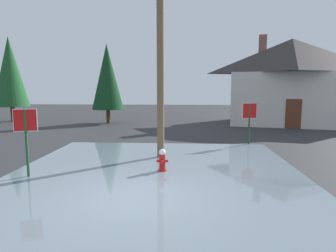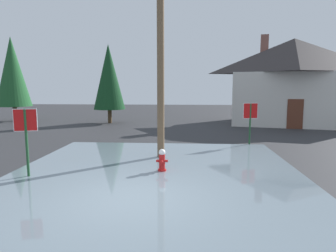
# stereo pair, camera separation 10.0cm
# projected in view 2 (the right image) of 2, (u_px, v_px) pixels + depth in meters

# --- Properties ---
(ground_plane) EXTENTS (80.00, 80.00, 0.10)m
(ground_plane) POSITION_uv_depth(u_px,v_px,m) (132.00, 201.00, 7.49)
(ground_plane) COLOR #2D2D30
(flood_puddle) EXTENTS (9.44, 9.97, 0.04)m
(flood_puddle) POSITION_uv_depth(u_px,v_px,m) (156.00, 172.00, 9.72)
(flood_puddle) COLOR slate
(flood_puddle) RESTS_ON ground
(lane_stop_bar) EXTENTS (3.86, 0.38, 0.01)m
(lane_stop_bar) POSITION_uv_depth(u_px,v_px,m) (77.00, 218.00, 6.38)
(lane_stop_bar) COLOR silver
(lane_stop_bar) RESTS_ON ground
(stop_sign_near) EXTENTS (0.67, 0.21, 2.15)m
(stop_sign_near) POSITION_uv_depth(u_px,v_px,m) (26.00, 129.00, 9.06)
(stop_sign_near) COLOR #1E4C28
(stop_sign_near) RESTS_ON ground
(fire_hydrant) EXTENTS (0.39, 0.33, 0.77)m
(fire_hydrant) POSITION_uv_depth(u_px,v_px,m) (162.00, 161.00, 9.80)
(fire_hydrant) COLOR red
(fire_hydrant) RESTS_ON ground
(utility_pole) EXTENTS (1.60, 0.28, 8.05)m
(utility_pole) POSITION_uv_depth(u_px,v_px,m) (161.00, 50.00, 11.29)
(utility_pole) COLOR brown
(utility_pole) RESTS_ON ground
(stop_sign_far) EXTENTS (0.73, 0.23, 2.05)m
(stop_sign_far) POSITION_uv_depth(u_px,v_px,m) (250.00, 115.00, 14.22)
(stop_sign_far) COLOR #1E4C28
(stop_sign_far) RESTS_ON ground
(house) EXTENTS (10.05, 7.59, 6.84)m
(house) POSITION_uv_depth(u_px,v_px,m) (292.00, 80.00, 22.07)
(house) COLOR beige
(house) RESTS_ON ground
(pine_tree_tall_left) EXTENTS (2.42, 2.42, 6.05)m
(pine_tree_tall_left) POSITION_uv_depth(u_px,v_px,m) (109.00, 77.00, 22.73)
(pine_tree_tall_left) COLOR #4C3823
(pine_tree_tall_left) RESTS_ON ground
(pine_tree_mid_left) EXTENTS (2.73, 2.73, 6.83)m
(pine_tree_mid_left) POSITION_uv_depth(u_px,v_px,m) (12.00, 72.00, 24.02)
(pine_tree_mid_left) COLOR #4C3823
(pine_tree_mid_left) RESTS_ON ground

